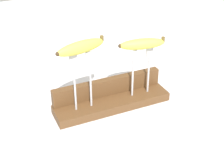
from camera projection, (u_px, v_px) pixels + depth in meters
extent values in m
plane|color=silver|center=(112.00, 106.00, 1.20)|extent=(3.00, 3.00, 0.00)
cube|color=brown|center=(112.00, 103.00, 1.19)|extent=(0.42, 0.10, 0.03)
cube|color=brown|center=(108.00, 87.00, 1.20)|extent=(0.41, 0.03, 0.06)
cylinder|color=#B2B2B7|center=(75.00, 88.00, 1.09)|extent=(0.01, 0.01, 0.17)
cube|color=#B2B2B7|center=(73.00, 60.00, 1.04)|extent=(0.03, 0.01, 0.04)
cylinder|color=#B2B2B7|center=(91.00, 84.00, 1.11)|extent=(0.01, 0.01, 0.17)
cube|color=#B2B2B7|center=(90.00, 57.00, 1.06)|extent=(0.03, 0.01, 0.04)
cylinder|color=#B2B2B7|center=(133.00, 78.00, 1.17)|extent=(0.01, 0.01, 0.14)
cube|color=#B2B2B7|center=(133.00, 56.00, 1.13)|extent=(0.03, 0.01, 0.04)
cylinder|color=#B2B2B7|center=(148.00, 75.00, 1.19)|extent=(0.01, 0.01, 0.14)
cube|color=#B2B2B7|center=(150.00, 52.00, 1.15)|extent=(0.03, 0.01, 0.04)
ellipsoid|color=#DBD147|center=(81.00, 47.00, 1.03)|extent=(0.17, 0.07, 0.04)
cylinder|color=brown|center=(102.00, 38.00, 1.07)|extent=(0.01, 0.01, 0.02)
sphere|color=#3F2D19|center=(58.00, 54.00, 0.99)|extent=(0.01, 0.01, 0.01)
ellipsoid|color=#DBD147|center=(142.00, 44.00, 1.12)|extent=(0.17, 0.07, 0.04)
cylinder|color=brown|center=(163.00, 39.00, 1.13)|extent=(0.01, 0.01, 0.02)
sphere|color=#3F2D19|center=(120.00, 46.00, 1.11)|extent=(0.01, 0.01, 0.01)
cylinder|color=#B2B2B7|center=(184.00, 74.00, 1.41)|extent=(0.09, 0.10, 0.01)
cube|color=#B2B2B7|center=(181.00, 83.00, 1.34)|extent=(0.04, 0.04, 0.01)
cube|color=#B2B2B7|center=(10.00, 120.00, 1.12)|extent=(0.04, 0.04, 0.01)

